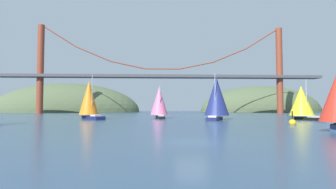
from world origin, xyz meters
TOP-DOWN VIEW (x-y plane):
  - ground_plane at (0.00, 0.00)m, footprint 360.00×360.00m
  - headland_left at (-55.00, 135.00)m, footprint 84.79×44.00m
  - headland_right at (60.00, 135.00)m, footprint 71.99×44.00m
  - suspension_bridge at (0.00, 95.00)m, footprint 142.21×6.00m
  - sailboat_orange_sail at (-18.41, 40.88)m, footprint 7.72×8.29m
  - sailboat_navy_sail at (10.66, 37.06)m, footprint 7.29×9.53m
  - sailboat_yellow_sail at (30.20, 36.99)m, footprint 6.07×9.20m
  - sailboat_pink_spinnaker at (-2.05, 45.04)m, footprint 4.90×7.45m
  - channel_buoy at (19.20, 20.44)m, footprint 1.10×1.10m

SIDE VIEW (x-z plane):
  - ground_plane at x=0.00m, z-range 0.00..0.00m
  - headland_left at x=-55.00m, z-range -16.76..16.76m
  - headland_right at x=60.00m, z-range -15.62..15.62m
  - channel_buoy at x=19.20m, z-range -0.95..1.69m
  - sailboat_yellow_sail at x=30.20m, z-range -0.40..8.57m
  - sailboat_pink_spinnaker at x=-2.05m, z-range 0.05..8.46m
  - sailboat_orange_sail at x=-18.41m, z-range -0.49..9.89m
  - sailboat_navy_sail at x=10.66m, z-range -0.05..10.20m
  - suspension_bridge at x=0.00m, z-range -1.82..37.23m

